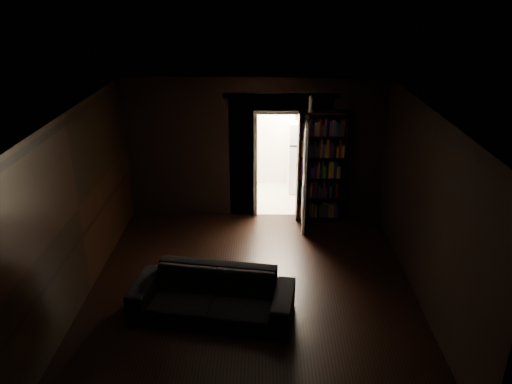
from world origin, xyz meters
TOP-DOWN VIEW (x-y plane):
  - ground at (0.00, 0.00)m, footprint 5.50×5.50m
  - room_walls at (-0.01, 1.07)m, footprint 5.02×5.61m
  - kitchen_alcove at (0.50, 3.87)m, footprint 2.20×1.80m
  - sofa at (-0.54, -0.60)m, footprint 2.40×1.31m
  - bookshelf at (1.28, 2.59)m, footprint 0.95×0.54m
  - refrigerator at (1.10, 4.11)m, footprint 0.92×0.88m
  - door at (0.95, 2.31)m, footprint 0.09×0.85m
  - figurine at (1.03, 2.54)m, footprint 0.12×0.12m
  - bottles at (1.14, 4.04)m, footprint 0.65×0.35m

SIDE VIEW (x-z plane):
  - ground at x=0.00m, z-range 0.00..0.00m
  - sofa at x=-0.54m, z-range 0.00..0.88m
  - refrigerator at x=1.10m, z-range 0.00..1.65m
  - door at x=0.95m, z-range 0.00..2.05m
  - bookshelf at x=1.28m, z-range 0.00..2.20m
  - kitchen_alcove at x=0.50m, z-range -0.09..2.51m
  - room_walls at x=-0.01m, z-range 0.26..3.10m
  - bottles at x=1.14m, z-range 1.65..1.92m
  - figurine at x=1.03m, z-range 2.20..2.51m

